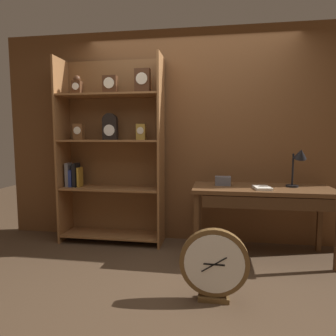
{
  "coord_description": "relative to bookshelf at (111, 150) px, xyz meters",
  "views": [
    {
      "loc": [
        0.3,
        -2.42,
        1.31
      ],
      "look_at": [
        -0.17,
        0.63,
        0.98
      ],
      "focal_mm": 31.84,
      "sensor_mm": 36.0,
      "label": 1
    }
  ],
  "objects": [
    {
      "name": "toolbox_small",
      "position": [
        1.35,
        -0.18,
        -0.32
      ],
      "size": [
        0.17,
        0.12,
        0.1
      ],
      "primitive_type": "cube",
      "color": "#595960",
      "rests_on": "workbench"
    },
    {
      "name": "desk_lamp",
      "position": [
        2.14,
        -0.21,
        -0.07
      ],
      "size": [
        0.19,
        0.19,
        0.43
      ],
      "color": "black",
      "rests_on": "workbench"
    },
    {
      "name": "bookshelf",
      "position": [
        0.0,
        0.0,
        0.0
      ],
      "size": [
        1.26,
        0.38,
        2.24
      ],
      "color": "brown",
      "rests_on": "ground"
    },
    {
      "name": "back_wood_panel",
      "position": [
        0.95,
        0.21,
        0.16
      ],
      "size": [
        4.8,
        0.05,
        2.6
      ],
      "primitive_type": "cube",
      "color": "brown",
      "rests_on": "ground"
    },
    {
      "name": "open_repair_manual",
      "position": [
        1.75,
        -0.35,
        -0.36
      ],
      "size": [
        0.18,
        0.24,
        0.02
      ],
      "primitive_type": "cube",
      "rotation": [
        0.0,
        0.0,
        0.11
      ],
      "color": "silver",
      "rests_on": "workbench"
    },
    {
      "name": "workbench",
      "position": [
        1.77,
        -0.27,
        -0.46
      ],
      "size": [
        1.47,
        0.63,
        0.77
      ],
      "color": "brown",
      "rests_on": "ground"
    },
    {
      "name": "ground_plane",
      "position": [
        0.95,
        -1.08,
        -1.14
      ],
      "size": [
        10.0,
        10.0,
        0.0
      ],
      "primitive_type": "plane",
      "color": "#4C3826"
    },
    {
      "name": "round_clock_large",
      "position": [
        1.27,
        -1.22,
        -0.84
      ],
      "size": [
        0.55,
        0.11,
        0.59
      ],
      "color": "brown",
      "rests_on": "ground"
    }
  ]
}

